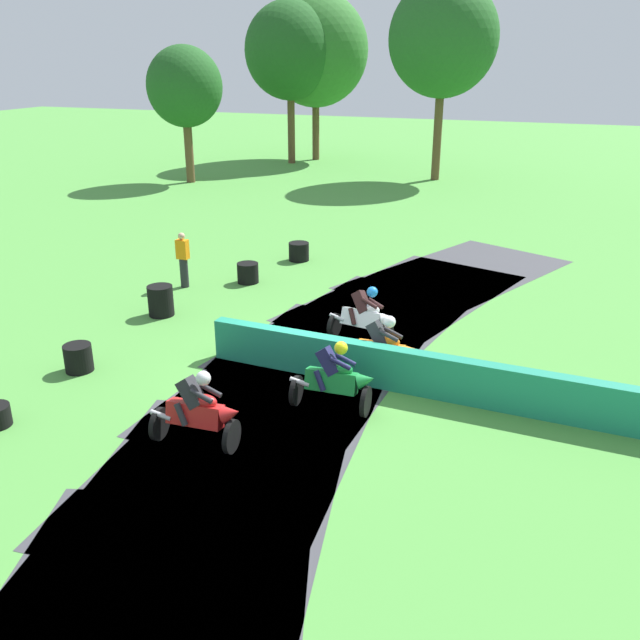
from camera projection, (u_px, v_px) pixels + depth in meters
name	position (u px, v px, depth m)	size (l,w,h in m)	color
ground_plane	(303.00, 371.00, 14.77)	(120.00, 120.00, 0.00)	#4C933D
track_asphalt	(333.00, 377.00, 14.51)	(7.51, 24.89, 0.01)	#3D3D42
safety_barrier	(546.00, 396.00, 12.75)	(0.30, 14.21, 0.90)	#1E8466
motorcycle_lead_white	(365.00, 317.00, 16.07)	(1.71, 1.01, 1.42)	black
motorcycle_chase_orange	(384.00, 349.00, 14.24)	(1.68, 0.75, 1.43)	black
motorcycle_trailing_green	(335.00, 378.00, 12.99)	(1.68, 0.78, 1.43)	black
motorcycle_fourth_red	(199.00, 411.00, 11.80)	(1.68, 0.77, 1.43)	black
tire_stack_near	(299.00, 252.00, 22.53)	(0.67, 0.67, 0.60)	black
tire_stack_mid_a	(248.00, 273.00, 20.36)	(0.64, 0.64, 0.60)	black
tire_stack_mid_b	(161.00, 301.00, 17.78)	(0.66, 0.66, 0.80)	black
tire_stack_far	(78.00, 358.00, 14.70)	(0.60, 0.60, 0.60)	black
track_marshal	(183.00, 260.00, 19.79)	(0.34, 0.24, 1.63)	#232328
tree_far_left	(443.00, 39.00, 34.40)	(5.54, 5.54, 10.00)	brown
tree_mid_rise	(316.00, 50.00, 41.49)	(6.40, 6.40, 9.92)	brown
tree_behind_barrier	(290.00, 51.00, 40.14)	(5.36, 5.36, 9.34)	brown
tree_distant	(185.00, 87.00, 34.50)	(3.82, 3.82, 6.83)	brown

